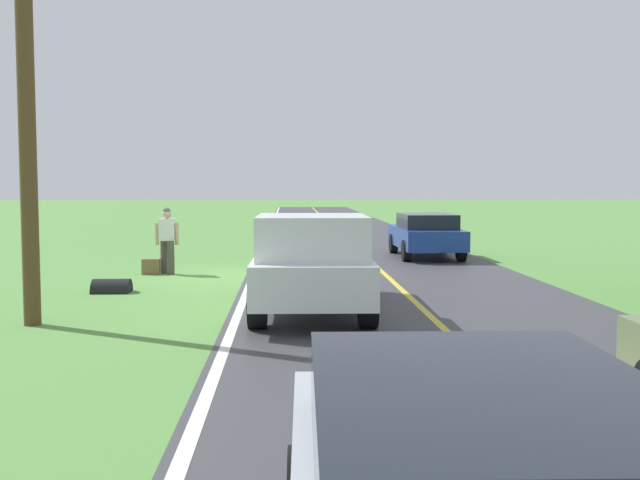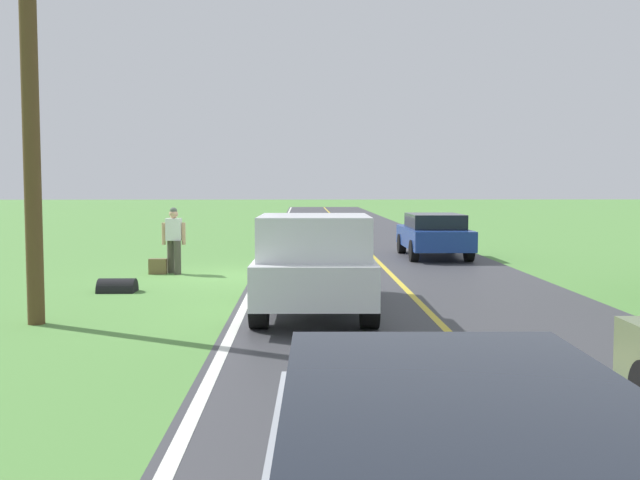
# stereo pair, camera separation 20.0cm
# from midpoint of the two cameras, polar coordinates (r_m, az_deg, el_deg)

# --- Properties ---
(ground_plane) EXTENTS (200.00, 200.00, 0.00)m
(ground_plane) POSITION_cam_midpoint_polar(r_m,az_deg,el_deg) (19.28, -7.88, -2.76)
(ground_plane) COLOR #568E42
(road_surface) EXTENTS (7.23, 120.00, 0.00)m
(road_surface) POSITION_cam_midpoint_polar(r_m,az_deg,el_deg) (19.34, 4.77, -2.71)
(road_surface) COLOR #3D3D42
(road_surface) RESTS_ON ground
(lane_edge_line) EXTENTS (0.16, 117.60, 0.00)m
(lane_edge_line) POSITION_cam_midpoint_polar(r_m,az_deg,el_deg) (19.22, -5.46, -2.75)
(lane_edge_line) COLOR silver
(lane_edge_line) RESTS_ON ground
(lane_centre_line) EXTENTS (0.14, 117.60, 0.00)m
(lane_centre_line) POSITION_cam_midpoint_polar(r_m,az_deg,el_deg) (19.34, 4.77, -2.70)
(lane_centre_line) COLOR gold
(lane_centre_line) RESTS_ON ground
(hitchhiker_walking) EXTENTS (0.62, 0.51, 1.75)m
(hitchhiker_walking) POSITION_cam_midpoint_polar(r_m,az_deg,el_deg) (19.93, -11.87, 0.24)
(hitchhiker_walking) COLOR #4C473D
(hitchhiker_walking) RESTS_ON ground
(suitcase_carried) EXTENTS (0.46, 0.20, 0.40)m
(suitcase_carried) POSITION_cam_midpoint_polar(r_m,az_deg,el_deg) (19.99, -13.06, -2.00)
(suitcase_carried) COLOR brown
(suitcase_carried) RESTS_ON ground
(pickup_truck_passing) EXTENTS (2.18, 5.44, 1.82)m
(pickup_truck_passing) POSITION_cam_midpoint_polar(r_m,az_deg,el_deg) (13.54, -1.06, -1.57)
(pickup_truck_passing) COLOR silver
(pickup_truck_passing) RESTS_ON ground
(sedan_near_oncoming) EXTENTS (1.93, 4.40, 1.41)m
(sedan_near_oncoming) POSITION_cam_midpoint_polar(r_m,az_deg,el_deg) (24.34, 7.85, 0.47)
(sedan_near_oncoming) COLOR navy
(sedan_near_oncoming) RESTS_ON ground
(utility_pole_roadside) EXTENTS (0.28, 0.28, 7.48)m
(utility_pole_roadside) POSITION_cam_midpoint_polar(r_m,az_deg,el_deg) (13.33, -21.92, 9.98)
(utility_pole_roadside) COLOR brown
(utility_pole_roadside) RESTS_ON ground
(drainage_culvert) EXTENTS (0.80, 0.60, 0.60)m
(drainage_culvert) POSITION_cam_midpoint_polar(r_m,az_deg,el_deg) (16.89, -15.94, -3.88)
(drainage_culvert) COLOR black
(drainage_culvert) RESTS_ON ground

